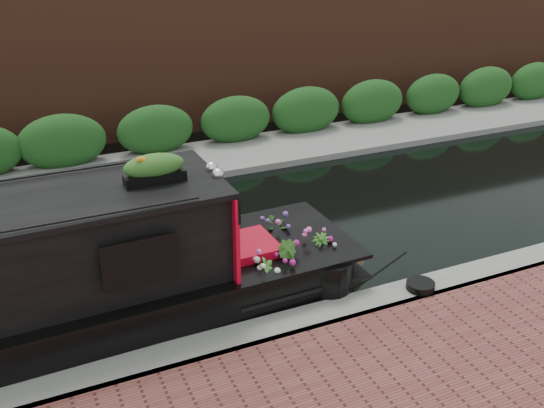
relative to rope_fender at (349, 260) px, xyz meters
name	(u,v)px	position (x,y,z in m)	size (l,w,h in m)	color
ground	(224,239)	(-1.66, 1.98, -0.20)	(80.00, 80.00, 0.00)	black
near_bank_coping	(298,333)	(-1.66, -1.32, -0.20)	(40.00, 0.60, 0.50)	gray
far_bank_path	(167,168)	(-1.66, 6.18, -0.20)	(40.00, 2.40, 0.34)	gray
far_hedge	(158,157)	(-1.66, 7.08, -0.20)	(40.00, 1.10, 2.80)	#1B4918
far_brick_wall	(140,134)	(-1.66, 9.18, -0.20)	(40.00, 1.00, 8.00)	#552C1D
rope_fender	(349,260)	(0.00, 0.00, 0.00)	(0.39, 0.39, 0.35)	olive
coiled_mooring_rope	(420,286)	(0.52, -1.37, 0.11)	(0.46, 0.46, 0.12)	black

